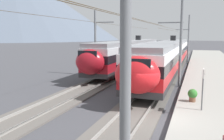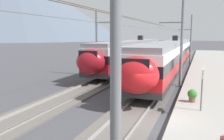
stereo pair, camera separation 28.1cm
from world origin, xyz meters
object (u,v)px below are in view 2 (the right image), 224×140
catenary_mast_west (110,56)px  potted_plant_platform_edge (192,95)px  train_far_track (132,52)px  catenary_mast_mid (180,40)px  platform_sign (202,80)px  train_near_platform (170,55)px  catenary_mast_far_side (98,42)px  catenary_mast_east (190,39)px

catenary_mast_west → potted_plant_platform_edge: (11.03, -1.37, -3.33)m
train_far_track → catenary_mast_mid: (-10.45, -7.29, 1.94)m
catenary_mast_mid → platform_sign: size_ratio=16.41×
train_near_platform → catenary_mast_far_side: bearing=122.4°
train_far_track → catenary_mast_west: size_ratio=0.73×
platform_sign → train_far_track: bearing=26.6°
train_far_track → catenary_mast_far_side: bearing=165.9°
train_near_platform → catenary_mast_far_side: (-4.72, 7.43, 1.65)m
train_far_track → catenary_mast_east: bearing=-42.6°
platform_sign → catenary_mast_mid: bearing=13.5°
train_near_platform → catenary_mast_east: (10.77, -1.76, 1.79)m
train_far_track → catenary_mast_east: size_ratio=0.73×
train_near_platform → potted_plant_platform_edge: bearing=-167.3°
train_far_track → catenary_mast_east: 10.91m
train_near_platform → potted_plant_platform_edge: train_near_platform is taller
platform_sign → potted_plant_platform_edge: size_ratio=2.89×
train_near_platform → platform_sign: (-15.53, -3.67, -0.11)m
train_near_platform → train_far_track: 6.22m
catenary_mast_east → catenary_mast_far_side: 18.01m
catenary_mast_mid → train_far_track: bearing=34.9°
train_near_platform → platform_sign: bearing=-166.7°
catenary_mast_east → catenary_mast_far_side: bearing=149.3°
catenary_mast_far_side → platform_sign: size_ratio=16.41×
catenary_mast_mid → train_near_platform: bearing=13.0°
catenary_mast_west → catenary_mast_far_side: 22.16m
catenary_mast_west → platform_sign: (9.35, -1.91, -2.06)m
train_far_track → catenary_mast_west: 28.73m
catenary_mast_far_side → train_far_track: bearing=-14.1°
train_far_track → catenary_mast_far_side: size_ratio=0.73×
catenary_mast_far_side → platform_sign: bearing=-134.2°
catenary_mast_far_side → platform_sign: (-10.81, -11.10, -1.76)m
catenary_mast_east → catenary_mast_mid: bearing=-180.0°
train_far_track → platform_sign: size_ratio=11.98×
catenary_mast_mid → potted_plant_platform_edge: (-6.25, -1.37, -3.32)m
train_far_track → catenary_mast_mid: catenary_mast_mid is taller
potted_plant_platform_edge → catenary_mast_mid: bearing=12.4°
catenary_mast_west → train_far_track: bearing=14.7°
train_near_platform → catenary_mast_east: catenary_mast_east is taller
catenary_mast_far_side → potted_plant_platform_edge: 14.29m
train_near_platform → catenary_mast_mid: (-7.60, -1.76, 1.93)m
train_near_platform → potted_plant_platform_edge: size_ratio=40.74×
catenary_mast_west → potted_plant_platform_edge: 11.60m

